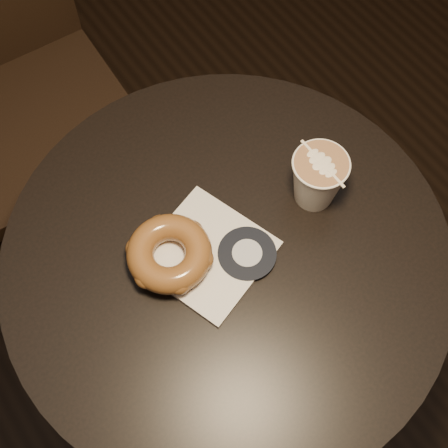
% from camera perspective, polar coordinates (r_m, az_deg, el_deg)
% --- Properties ---
extents(cafe_table, '(0.70, 0.70, 0.75)m').
position_cam_1_polar(cafe_table, '(1.14, 0.26, -6.73)').
color(cafe_table, black).
rests_on(cafe_table, ground).
extents(pastry_bag, '(0.21, 0.21, 0.01)m').
position_cam_1_polar(pastry_bag, '(0.95, -1.56, -2.72)').
color(pastry_bag, silver).
rests_on(pastry_bag, cafe_table).
extents(doughnut, '(0.13, 0.13, 0.04)m').
position_cam_1_polar(doughnut, '(0.93, -5.02, -2.70)').
color(doughnut, brown).
rests_on(doughnut, pastry_bag).
extents(latte_cup, '(0.09, 0.09, 0.10)m').
position_cam_1_polar(latte_cup, '(0.97, 8.52, 4.02)').
color(latte_cup, white).
rests_on(latte_cup, cafe_table).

